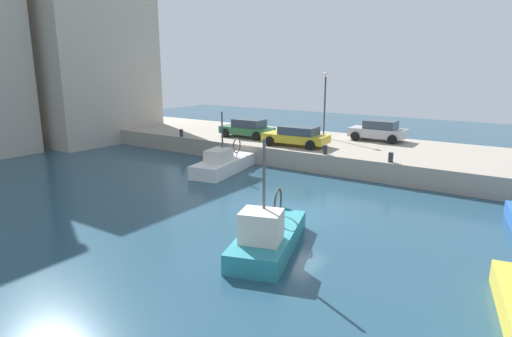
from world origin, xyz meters
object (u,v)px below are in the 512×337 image
at_px(fishing_boat_white, 228,168).
at_px(mooring_bollard_south, 391,157).
at_px(fishing_boat_teal, 271,241).
at_px(mooring_bollard_north, 181,133).
at_px(mooring_bollard_mid, 325,150).
at_px(parked_car_yellow, 297,136).
at_px(parked_car_silver, 378,130).
at_px(quay_streetlamp, 325,94).
at_px(parked_car_green, 248,128).

relative_size(fishing_boat_white, mooring_bollard_south, 12.37).
xyz_separation_m(fishing_boat_teal, mooring_bollard_north, (11.12, 15.09, 1.33)).
xyz_separation_m(fishing_boat_teal, mooring_bollard_mid, (11.12, 3.09, 1.33)).
bearing_deg(mooring_bollard_north, parked_car_yellow, -80.95).
relative_size(fishing_boat_teal, mooring_bollard_north, 10.81).
distance_m(fishing_boat_teal, mooring_bollard_south, 11.23).
bearing_deg(parked_car_silver, mooring_bollard_north, 116.82).
xyz_separation_m(parked_car_silver, mooring_bollard_mid, (-6.59, 1.04, -0.47)).
xyz_separation_m(mooring_bollard_south, quay_streetlamp, (5.65, 6.79, 2.98)).
bearing_deg(fishing_boat_teal, parked_car_silver, 6.61).
xyz_separation_m(fishing_boat_white, mooring_bollard_north, (2.65, 6.51, 1.36)).
bearing_deg(fishing_boat_white, quay_streetlamp, -18.00).
bearing_deg(parked_car_yellow, fishing_boat_white, 146.92).
height_order(fishing_boat_white, fishing_boat_teal, fishing_boat_teal).
height_order(fishing_boat_teal, parked_car_yellow, fishing_boat_teal).
xyz_separation_m(mooring_bollard_south, mooring_bollard_mid, (0.00, 4.00, 0.00)).
bearing_deg(fishing_boat_white, mooring_bollard_mid, -64.26).
bearing_deg(quay_streetlamp, parked_car_yellow, 179.76).
bearing_deg(mooring_bollard_north, parked_car_green, -60.51).
xyz_separation_m(parked_car_yellow, mooring_bollard_north, (-1.46, 9.19, -0.41)).
bearing_deg(parked_car_green, quay_streetlamp, -56.65).
height_order(fishing_boat_white, quay_streetlamp, quay_streetlamp).
bearing_deg(fishing_boat_white, fishing_boat_teal, -134.63).
bearing_deg(mooring_bollard_north, fishing_boat_white, -112.12).
xyz_separation_m(parked_car_yellow, mooring_bollard_south, (-1.46, -6.81, -0.41)).
bearing_deg(fishing_boat_white, mooring_bollard_south, -74.41).
height_order(parked_car_silver, parked_car_yellow, parked_car_silver).
bearing_deg(parked_car_silver, quay_streetlamp, 103.82).
bearing_deg(mooring_bollard_mid, fishing_boat_white, 115.74).
bearing_deg(parked_car_silver, mooring_bollard_south, -155.84).
relative_size(parked_car_green, mooring_bollard_south, 7.50).
distance_m(fishing_boat_teal, mooring_bollard_mid, 11.61).
xyz_separation_m(mooring_bollard_north, quay_streetlamp, (5.65, -9.21, 2.98)).
bearing_deg(mooring_bollard_mid, parked_car_silver, -8.98).
bearing_deg(mooring_bollard_south, mooring_bollard_mid, 90.00).
relative_size(fishing_boat_white, fishing_boat_teal, 1.14).
distance_m(parked_car_silver, parked_car_yellow, 6.42).
height_order(fishing_boat_white, mooring_bollard_mid, fishing_boat_white).
bearing_deg(fishing_boat_teal, mooring_bollard_south, -4.67).
distance_m(parked_car_green, mooring_bollard_south, 11.85).
bearing_deg(mooring_bollard_north, fishing_boat_teal, -126.37).
xyz_separation_m(fishing_boat_white, fishing_boat_teal, (-8.47, -8.58, 0.04)).
bearing_deg(mooring_bollard_north, quay_streetlamp, -58.46).
distance_m(fishing_boat_white, mooring_bollard_mid, 6.24).
relative_size(parked_car_silver, mooring_bollard_mid, 7.17).
distance_m(fishing_boat_teal, mooring_bollard_north, 18.79).
xyz_separation_m(parked_car_silver, quay_streetlamp, (-0.94, 3.84, 2.51)).
bearing_deg(parked_car_yellow, mooring_bollard_north, 99.05).
height_order(parked_car_green, mooring_bollard_south, parked_car_green).
bearing_deg(quay_streetlamp, fishing_boat_white, 162.00).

